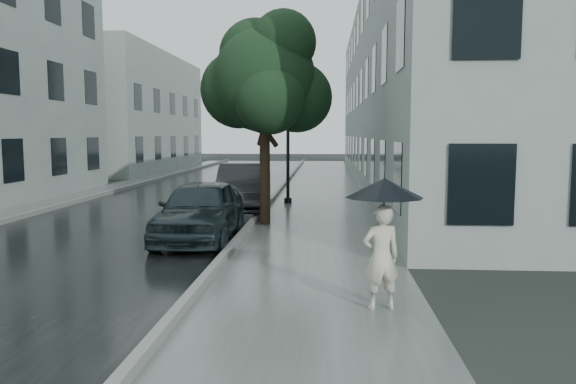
# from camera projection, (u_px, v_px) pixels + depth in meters

# --- Properties ---
(ground) EXTENTS (120.00, 120.00, 0.00)m
(ground) POSITION_uv_depth(u_px,v_px,m) (297.00, 289.00, 9.18)
(ground) COLOR black
(ground) RESTS_ON ground
(sidewalk) EXTENTS (3.50, 60.00, 0.01)m
(sidewalk) POSITION_uv_depth(u_px,v_px,m) (320.00, 201.00, 21.07)
(sidewalk) COLOR slate
(sidewalk) RESTS_ON ground
(kerb_near) EXTENTS (0.15, 60.00, 0.15)m
(kerb_near) POSITION_uv_depth(u_px,v_px,m) (272.00, 199.00, 21.19)
(kerb_near) COLOR slate
(kerb_near) RESTS_ON ground
(asphalt_road) EXTENTS (6.85, 60.00, 0.00)m
(asphalt_road) POSITION_uv_depth(u_px,v_px,m) (181.00, 200.00, 21.43)
(asphalt_road) COLOR black
(asphalt_road) RESTS_ON ground
(kerb_far) EXTENTS (0.15, 60.00, 0.15)m
(kerb_far) POSITION_uv_depth(u_px,v_px,m) (92.00, 197.00, 21.66)
(kerb_far) COLOR slate
(kerb_far) RESTS_ON ground
(sidewalk_far) EXTENTS (1.70, 60.00, 0.01)m
(sidewalk_far) POSITION_uv_depth(u_px,v_px,m) (69.00, 199.00, 21.73)
(sidewalk_far) COLOR #4C5451
(sidewalk_far) RESTS_ON ground
(building_near) EXTENTS (7.02, 36.00, 9.00)m
(building_near) POSITION_uv_depth(u_px,v_px,m) (428.00, 93.00, 27.69)
(building_near) COLOR gray
(building_near) RESTS_ON ground
(building_far_b) EXTENTS (7.02, 18.00, 8.00)m
(building_far_b) POSITION_uv_depth(u_px,v_px,m) (124.00, 112.00, 39.46)
(building_far_b) COLOR gray
(building_far_b) RESTS_ON ground
(pedestrian) EXTENTS (0.63, 0.50, 1.52)m
(pedestrian) POSITION_uv_depth(u_px,v_px,m) (381.00, 257.00, 8.02)
(pedestrian) COLOR beige
(pedestrian) RESTS_ON sidewalk
(umbrella) EXTENTS (1.43, 1.43, 1.01)m
(umbrella) POSITION_uv_depth(u_px,v_px,m) (384.00, 188.00, 7.95)
(umbrella) COLOR black
(umbrella) RESTS_ON ground
(street_tree) EXTENTS (3.71, 3.37, 5.82)m
(street_tree) POSITION_uv_depth(u_px,v_px,m) (265.00, 79.00, 15.39)
(street_tree) COLOR #332619
(street_tree) RESTS_ON ground
(lamp_post) EXTENTS (0.85, 0.35, 4.81)m
(lamp_post) POSITION_uv_depth(u_px,v_px,m) (284.00, 127.00, 20.05)
(lamp_post) COLOR black
(lamp_post) RESTS_ON ground
(car_near) EXTENTS (1.74, 4.25, 1.44)m
(car_near) POSITION_uv_depth(u_px,v_px,m) (200.00, 210.00, 13.24)
(car_near) COLOR black
(car_near) RESTS_ON ground
(car_far) EXTENTS (1.99, 4.77, 1.53)m
(car_far) POSITION_uv_depth(u_px,v_px,m) (244.00, 187.00, 18.32)
(car_far) COLOR #26282B
(car_far) RESTS_ON ground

